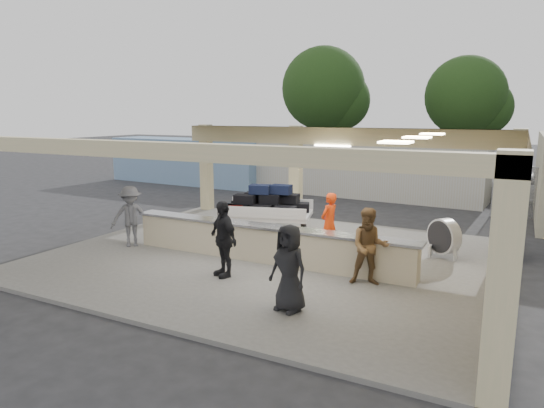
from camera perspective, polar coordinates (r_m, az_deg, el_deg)
The scene contains 16 objects.
ground at distance 13.52m, azimuth 0.19°, elevation -6.54°, with size 120.00×120.00×0.00m, color #262628.
pavilion at distance 13.68m, azimuth 2.25°, elevation -0.52°, with size 12.01×10.00×3.55m.
baggage_counter at distance 12.93m, azimuth -0.82°, elevation -4.64°, with size 8.20×0.58×0.98m.
luggage_cart at distance 15.64m, azimuth -0.72°, elevation -0.48°, with size 3.16×2.41×1.63m.
drum_fan at distance 14.01m, azimuth 19.58°, elevation -3.66°, with size 0.97×0.86×1.09m.
baggage_handler at distance 13.74m, azimuth 6.74°, elevation -2.20°, with size 0.63×0.34×1.71m, color #EE390C.
passenger_a at distance 11.30m, azimuth 11.38°, elevation -4.95°, with size 0.87×0.38×1.79m, color brown.
passenger_b at distance 11.71m, azimuth -5.76°, elevation -4.08°, with size 1.09×0.40×1.86m, color black.
passenger_c at distance 14.87m, azimuth -16.28°, elevation -1.41°, with size 1.16×0.41×1.80m, color #525257.
passenger_d at distance 9.66m, azimuth 2.01°, elevation -7.52°, with size 0.86×0.35×1.76m, color black.
car_white_a at distance 24.83m, azimuth 28.21°, elevation 1.68°, with size 2.22×4.68×1.34m, color silver.
car_dark at distance 27.19m, azimuth 24.41°, elevation 2.67°, with size 1.42×4.03×1.34m, color black.
container_white at distance 24.26m, azimuth 9.56°, elevation 4.21°, with size 12.35×2.47×2.67m, color beige.
container_blue at distance 28.56m, azimuth -9.82°, elevation 5.01°, with size 9.77×2.35×2.54m, color #728EB6.
tree_left at distance 38.18m, azimuth 6.59°, elevation 12.97°, with size 6.60×6.30×9.00m.
tree_mid at distance 37.84m, azimuth 22.29°, elevation 11.33°, with size 6.00×5.60×8.00m.
Camera 1 is at (5.87, -11.50, 3.99)m, focal length 32.00 mm.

